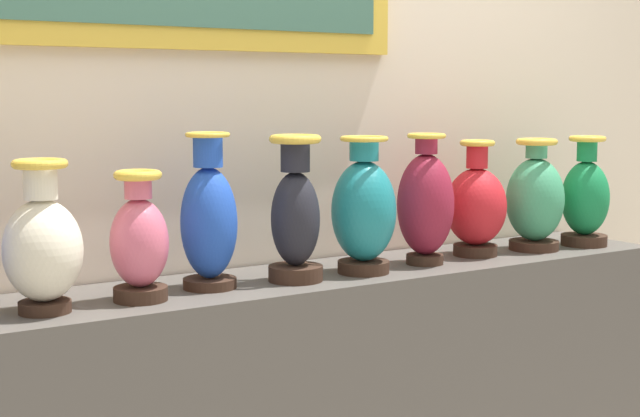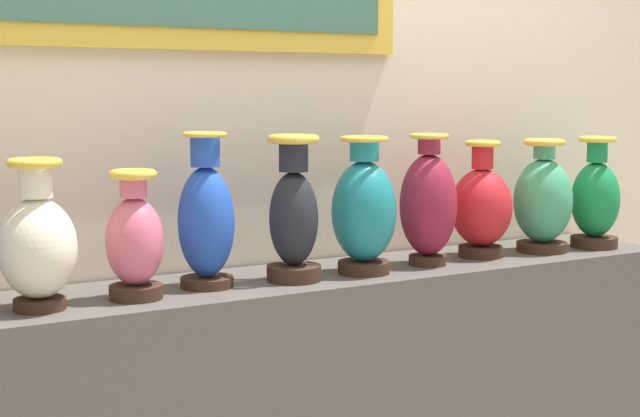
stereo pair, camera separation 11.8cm
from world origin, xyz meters
name	(u,v)px [view 1 (the left image)]	position (x,y,z in m)	size (l,w,h in m)	color
back_wall	(270,120)	(-0.01, 0.26, 1.45)	(3.72, 0.14, 2.84)	beige
vase_ivory	(43,246)	(-0.79, -0.06, 1.18)	(0.18, 0.18, 0.35)	#382319
vase_rose	(139,242)	(-0.55, -0.06, 1.17)	(0.14, 0.14, 0.32)	#382319
vase_sapphire	(209,221)	(-0.35, -0.01, 1.20)	(0.15, 0.15, 0.40)	#382319
vase_onyx	(295,216)	(-0.11, -0.05, 1.20)	(0.15, 0.15, 0.39)	#382319
vase_teal	(364,211)	(0.11, -0.06, 1.20)	(0.18, 0.18, 0.38)	#382319
vase_burgundy	(426,204)	(0.34, -0.04, 1.20)	(0.17, 0.17, 0.39)	#382319
vase_crimson	(476,206)	(0.56, -0.01, 1.18)	(0.19, 0.19, 0.36)	#382319
vase_jade	(535,200)	(0.80, -0.03, 1.18)	(0.19, 0.19, 0.36)	#382319
vase_emerald	(585,199)	(1.00, -0.06, 1.18)	(0.16, 0.16, 0.36)	#382319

